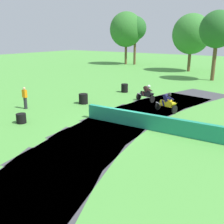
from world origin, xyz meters
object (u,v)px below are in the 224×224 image
(motorcycle_lead_black, at_px, (147,94))
(tire_stack_mid_a, at_px, (83,99))
(motorcycle_chase_yellow, at_px, (168,103))
(tire_stack_near, at_px, (125,88))
(track_marshal, at_px, (25,98))
(tire_stack_mid_b, at_px, (21,118))

(motorcycle_lead_black, distance_m, tire_stack_mid_a, 5.22)
(motorcycle_chase_yellow, relative_size, tire_stack_near, 2.14)
(tire_stack_mid_a, bearing_deg, motorcycle_lead_black, 43.59)
(tire_stack_mid_a, relative_size, track_marshal, 0.49)
(motorcycle_lead_black, height_order, tire_stack_mid_a, motorcycle_lead_black)
(tire_stack_mid_a, xyz_separation_m, tire_stack_mid_b, (-0.03, -5.84, -0.10))
(motorcycle_lead_black, relative_size, tire_stack_mid_b, 2.86)
(motorcycle_chase_yellow, height_order, tire_stack_mid_a, motorcycle_chase_yellow)
(tire_stack_mid_a, bearing_deg, motorcycle_chase_yellow, 14.06)
(motorcycle_lead_black, xyz_separation_m, motorcycle_chase_yellow, (2.66, -1.98, 0.01))
(tire_stack_mid_b, bearing_deg, track_marshal, 137.92)
(motorcycle_lead_black, bearing_deg, tire_stack_mid_a, -136.41)
(tire_stack_near, height_order, track_marshal, track_marshal)
(motorcycle_chase_yellow, bearing_deg, tire_stack_mid_a, -165.94)
(motorcycle_chase_yellow, distance_m, track_marshal, 10.37)
(tire_stack_near, relative_size, tire_stack_mid_b, 1.33)
(tire_stack_mid_b, relative_size, track_marshal, 0.37)
(motorcycle_lead_black, xyz_separation_m, tire_stack_mid_b, (-3.81, -9.44, -0.35))
(tire_stack_mid_b, bearing_deg, motorcycle_lead_black, 68.02)
(motorcycle_chase_yellow, relative_size, tire_stack_mid_a, 2.14)
(tire_stack_near, distance_m, tire_stack_mid_b, 11.42)
(motorcycle_lead_black, relative_size, tire_stack_mid_a, 2.14)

